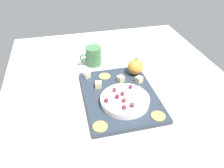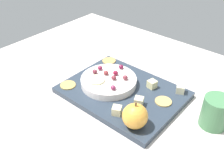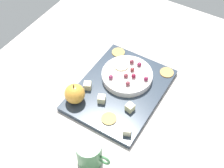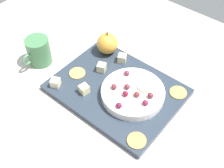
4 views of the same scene
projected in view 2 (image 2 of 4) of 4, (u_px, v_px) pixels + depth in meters
table at (126, 109)px, 83.69cm from camera, size 130.24×102.50×4.95cm
platter at (122, 92)px, 85.24cm from camera, size 37.88×28.90×1.91cm
serving_dish at (109, 81)px, 86.70cm from camera, size 18.91×18.91×2.49cm
apple_whole at (135, 116)px, 69.14cm from camera, size 7.18×7.18×7.18cm
apple_stem at (136, 104)px, 66.70cm from camera, size 0.50×0.50×1.20cm
cheese_cube_0 at (139, 101)px, 77.80cm from camera, size 3.42×3.42×2.61cm
cheese_cube_1 at (152, 84)px, 85.17cm from camera, size 3.07×3.07×2.61cm
cheese_cube_2 at (117, 111)px, 74.40cm from camera, size 3.50×3.50×2.61cm
cheese_cube_3 at (180, 89)px, 82.92cm from camera, size 3.45×3.45×2.61cm
cracker_0 at (109, 61)px, 99.85cm from camera, size 5.24×5.24×0.40cm
cracker_1 at (163, 101)px, 79.54cm from camera, size 5.24×5.24×0.40cm
cracker_2 at (68, 85)px, 86.62cm from camera, size 5.24×5.24×0.40cm
grape_0 at (114, 78)px, 84.85cm from camera, size 1.79×1.61×1.48cm
grape_1 at (125, 78)px, 84.77cm from camera, size 1.79×1.61×1.64cm
grape_2 at (121, 67)px, 90.45cm from camera, size 1.79×1.61×1.51cm
grape_3 at (100, 68)px, 89.80cm from camera, size 1.79×1.61×1.51cm
grape_4 at (116, 73)px, 87.03cm from camera, size 1.79×1.61×1.67cm
grape_5 at (95, 72)px, 87.68cm from camera, size 1.79×1.61×1.66cm
grape_6 at (106, 73)px, 87.27cm from camera, size 1.79×1.61×1.47cm
grape_7 at (113, 88)px, 80.35cm from camera, size 1.79×1.61×1.48cm
apple_slice_0 at (96, 80)px, 84.59cm from camera, size 5.73×5.73×0.60cm
cup at (215, 112)px, 71.65cm from camera, size 7.76×10.97×9.41cm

